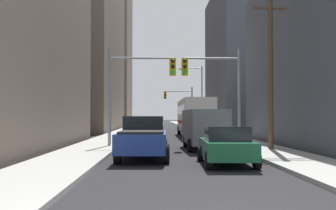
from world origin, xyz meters
TOP-DOWN VIEW (x-y plane):
  - sidewalk_left at (-4.76, 50.00)m, footprint 2.92×160.00m
  - sidewalk_right at (4.76, 50.00)m, footprint 2.92×160.00m
  - city_bus at (2.38, 30.78)m, footprint 2.67×11.51m
  - pickup_truck_blue at (-1.67, 11.98)m, footprint 2.20×5.45m
  - cargo_van_grey at (1.64, 16.90)m, footprint 2.20×5.28m
  - sedan_green at (1.63, 9.64)m, footprint 1.95×4.26m
  - sedan_navy at (-1.69, 17.96)m, footprint 1.95×4.24m
  - sedan_maroon at (-1.67, 31.81)m, footprint 1.95×4.24m
  - sedan_silver at (-1.55, 38.76)m, footprint 1.95×4.21m
  - traffic_signal_near_left at (-2.16, 18.14)m, footprint 4.07×0.44m
  - traffic_signal_near_right at (2.39, 18.14)m, footprint 3.57×0.44m
  - traffic_signal_far_right at (2.16, 50.30)m, footprint 4.07×0.44m
  - utility_pole_right at (5.05, 15.44)m, footprint 2.20×0.28m
  - street_lamp_right at (3.56, 38.78)m, footprint 2.69×0.32m
  - building_left_mid_office at (-18.15, 47.55)m, footprint 23.36×24.97m
  - building_left_far_tower at (-15.26, 88.07)m, footprint 15.74×18.66m
  - building_right_mid_block at (17.23, 47.66)m, footprint 21.18×19.41m

SIDE VIEW (x-z plane):
  - sidewalk_left at x=-4.76m, z-range 0.00..0.15m
  - sidewalk_right at x=4.76m, z-range 0.00..0.15m
  - sedan_green at x=1.63m, z-range 0.01..1.53m
  - sedan_navy at x=-1.69m, z-range 0.01..1.53m
  - sedan_maroon at x=-1.67m, z-range 0.01..1.53m
  - sedan_silver at x=-1.55m, z-range 0.01..1.53m
  - pickup_truck_blue at x=-1.67m, z-range -0.02..1.88m
  - cargo_van_grey at x=1.64m, z-range 0.16..2.42m
  - city_bus at x=2.38m, z-range 0.23..3.63m
  - traffic_signal_near_right at x=2.39m, z-range 1.03..7.03m
  - traffic_signal_near_left at x=-2.16m, z-range 1.06..7.06m
  - traffic_signal_far_right at x=2.16m, z-range 1.06..7.06m
  - street_lamp_right at x=3.56m, z-range 0.82..8.32m
  - utility_pole_right at x=5.05m, z-range 0.27..9.39m
  - building_right_mid_block at x=17.23m, z-range 0.00..18.95m
  - building_left_mid_office at x=-18.15m, z-range 0.00..23.40m
  - building_left_far_tower at x=-15.26m, z-range 0.00..48.98m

